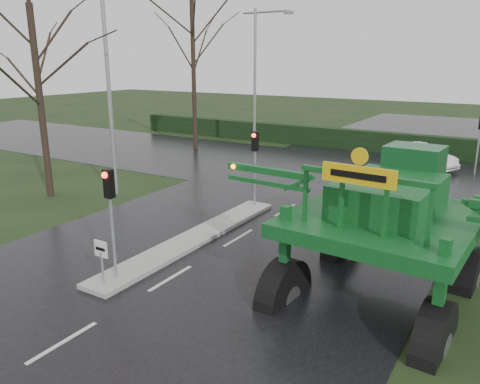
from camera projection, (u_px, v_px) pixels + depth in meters
The scene contains 15 objects.
ground at pixel (171, 279), 14.48m from camera, with size 140.00×140.00×0.00m, color black.
road_main at pixel (303, 199), 22.68m from camera, with size 14.00×80.00×0.02m, color black.
road_cross at pixel (345, 175), 27.60m from camera, with size 80.00×12.00×0.02m, color black.
median_island at pixel (195, 238), 17.57m from camera, with size 1.20×10.00×0.16m, color gray.
hedge_row at pixel (383, 142), 33.95m from camera, with size 44.00×0.90×1.50m, color black.
keep_left_sign at pixel (101, 255), 13.62m from camera, with size 0.50×0.07×1.35m.
traffic_signal_near at pixel (110, 201), 13.60m from camera, with size 0.26×0.33×3.52m.
traffic_signal_mid at pixel (255, 153), 20.57m from camera, with size 0.26×0.33×3.52m.
traffic_signal_far at pixel (480, 131), 26.90m from camera, with size 0.26×0.33×3.52m.
street_light_left_near at pixel (112, 72), 21.89m from camera, with size 3.85×0.30×10.00m.
street_light_left_far at pixel (259, 68), 33.37m from camera, with size 3.85×0.30×10.00m.
tree_left_near at pixel (37, 75), 21.71m from camera, with size 6.30×6.30×10.85m.
tree_left_far at pixel (193, 51), 33.58m from camera, with size 7.70×7.70×13.26m.
crop_sprayer at pixel (291, 205), 12.85m from camera, with size 10.23×6.66×5.72m.
white_sedan at pixel (418, 168), 29.23m from camera, with size 1.59×4.56×1.50m, color white.
Camera 1 is at (8.74, -10.12, 6.55)m, focal length 35.00 mm.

